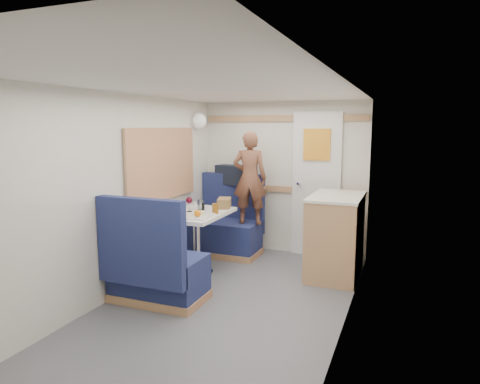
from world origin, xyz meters
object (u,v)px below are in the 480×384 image
at_px(person, 250,178).
at_px(beer_glass, 215,209).
at_px(dome_light, 199,121).
at_px(orange_fruit, 197,213).
at_px(cheese_block, 199,213).
at_px(tumbler_right, 201,206).
at_px(pepper_grinder, 203,206).
at_px(bench_far, 227,231).
at_px(dinette_table, 197,226).
at_px(salt_grinder, 195,206).
at_px(tumbler_left, 180,209).
at_px(wine_glass, 189,201).
at_px(galley_counter, 335,235).
at_px(bread_loaf, 224,203).
at_px(duffel_bag, 236,175).
at_px(tumbler_mid, 200,205).
at_px(bench_near, 155,272).
at_px(tray, 199,216).

xyz_separation_m(person, beer_glass, (-0.12, -0.78, -0.26)).
height_order(dome_light, person, dome_light).
distance_m(orange_fruit, cheese_block, 0.12).
bearing_deg(beer_glass, dome_light, 126.60).
bearing_deg(tumbler_right, pepper_grinder, -1.70).
height_order(bench_far, orange_fruit, bench_far).
xyz_separation_m(dinette_table, pepper_grinder, (0.01, 0.15, 0.20)).
height_order(person, tumbler_right, person).
bearing_deg(beer_glass, salt_grinder, 165.05).
height_order(dome_light, tumbler_right, dome_light).
height_order(person, tumbler_left, person).
distance_m(wine_glass, beer_glass, 0.32).
bearing_deg(galley_counter, cheese_block, -152.12).
bearing_deg(beer_glass, bread_loaf, 97.76).
distance_m(duffel_bag, tumbler_right, 1.01).
relative_size(bench_far, bread_loaf, 3.93).
bearing_deg(duffel_bag, pepper_grinder, -75.27).
relative_size(duffel_bag, beer_glass, 4.79).
height_order(wine_glass, tumbler_right, wine_glass).
height_order(cheese_block, pepper_grinder, pepper_grinder).
relative_size(bench_far, duffel_bag, 1.97).
xyz_separation_m(galley_counter, pepper_grinder, (-1.46, -0.40, 0.30)).
xyz_separation_m(tumbler_right, pepper_grinder, (0.03, -0.00, -0.01)).
xyz_separation_m(dinette_table, cheese_block, (0.12, -0.16, 0.19)).
bearing_deg(tumbler_mid, tumbler_right, -56.71).
relative_size(bench_near, tumbler_right, 10.41).
distance_m(person, tumbler_left, 1.10).
bearing_deg(dome_light, salt_grinder, -67.13).
xyz_separation_m(person, tumbler_right, (-0.36, -0.66, -0.26)).
bearing_deg(person, tumbler_left, 54.05).
xyz_separation_m(orange_fruit, tumbler_left, (-0.26, 0.11, 0.00)).
relative_size(person, pepper_grinder, 13.06).
bearing_deg(tumbler_right, dome_light, 117.73).
distance_m(person, pepper_grinder, 0.78).
relative_size(wine_glass, salt_grinder, 1.80).
xyz_separation_m(beer_glass, bread_loaf, (-0.05, 0.35, -0.00)).
relative_size(bench_far, beer_glass, 9.41).
bearing_deg(pepper_grinder, cheese_block, -70.23).
bearing_deg(person, tray, 67.93).
bearing_deg(beer_glass, duffel_bag, 100.35).
bearing_deg(dome_light, dinette_table, -65.35).
relative_size(cheese_block, wine_glass, 0.58).
height_order(beer_glass, bread_loaf, same).
distance_m(tumbler_left, salt_grinder, 0.27).
xyz_separation_m(dome_light, tumbler_left, (0.28, -1.02, -0.97)).
height_order(wine_glass, tumbler_left, wine_glass).
xyz_separation_m(tumbler_mid, tumbler_right, (0.02, -0.03, -0.00)).
height_order(duffel_bag, tray, duffel_bag).
height_order(bench_near, duffel_bag, duffel_bag).
height_order(dinette_table, tumbler_left, tumbler_left).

